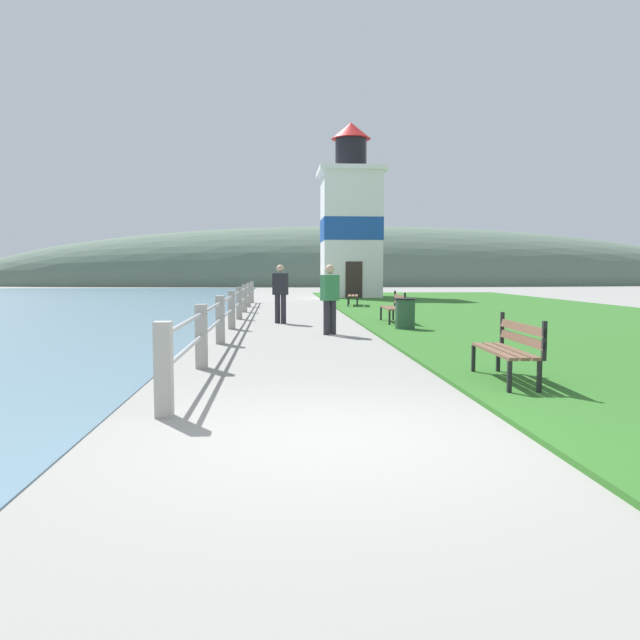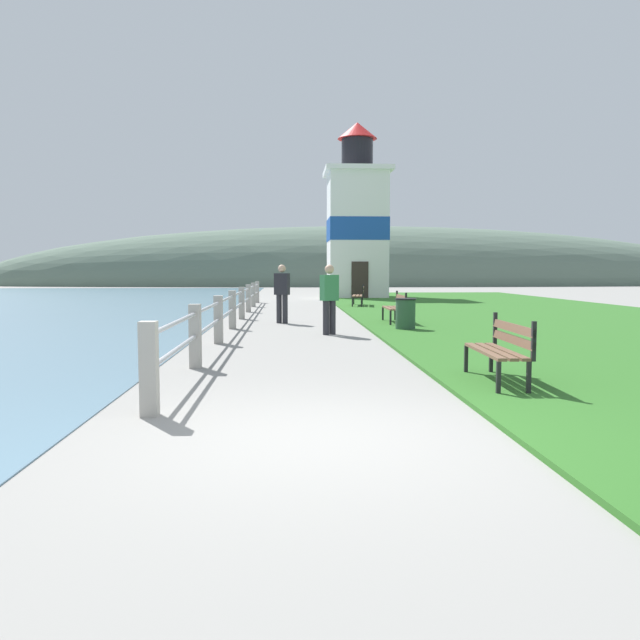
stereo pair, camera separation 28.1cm
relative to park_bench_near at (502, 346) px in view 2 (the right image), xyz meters
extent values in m
plane|color=gray|center=(-2.62, -2.52, -0.54)|extent=(160.00, 160.00, 0.00)
cube|color=#2D6623|center=(5.20, 11.64, -0.51)|extent=(12.00, 42.49, 0.06)
cube|color=#A8A399|center=(-4.34, -1.52, -0.03)|extent=(0.18, 0.18, 1.02)
cube|color=#A8A399|center=(-4.34, 1.77, -0.03)|extent=(0.18, 0.18, 1.02)
cube|color=#A8A399|center=(-4.34, 5.07, -0.03)|extent=(0.18, 0.18, 1.02)
cube|color=#A8A399|center=(-4.34, 8.37, -0.03)|extent=(0.18, 0.18, 1.02)
cube|color=#A8A399|center=(-4.34, 11.66, -0.03)|extent=(0.18, 0.18, 1.02)
cube|color=#A8A399|center=(-4.34, 14.96, -0.03)|extent=(0.18, 0.18, 1.02)
cube|color=#A8A399|center=(-4.34, 18.26, -0.03)|extent=(0.18, 0.18, 1.02)
cube|color=#A8A399|center=(-4.34, 21.56, -0.03)|extent=(0.18, 0.18, 1.02)
cylinder|color=#B2B2B7|center=(-4.34, 10.02, 0.33)|extent=(0.06, 23.08, 0.06)
cylinder|color=#B2B2B7|center=(-4.34, 10.02, -0.03)|extent=(0.06, 23.08, 0.06)
cube|color=brown|center=(-0.24, 0.01, -0.07)|extent=(0.17, 1.64, 0.04)
cube|color=brown|center=(-0.09, 0.00, -0.07)|extent=(0.17, 1.64, 0.04)
cube|color=brown|center=(0.06, 0.00, -0.07)|extent=(0.17, 1.64, 0.04)
cube|color=brown|center=(0.14, -0.01, 0.25)|extent=(0.11, 1.64, 0.11)
cube|color=brown|center=(0.14, -0.01, 0.09)|extent=(0.11, 1.64, 0.11)
cube|color=black|center=(-0.30, -0.78, -0.31)|extent=(0.05, 0.05, 0.45)
cube|color=black|center=(-0.25, 0.80, -0.31)|extent=(0.05, 0.05, 0.45)
cube|color=black|center=(0.07, -0.80, -0.31)|extent=(0.05, 0.05, 0.45)
cube|color=black|center=(0.12, 0.79, -0.31)|extent=(0.05, 0.05, 0.45)
cube|color=black|center=(0.12, -0.80, 0.16)|extent=(0.05, 0.05, 0.49)
cube|color=black|center=(0.17, 0.79, 0.16)|extent=(0.05, 0.05, 0.49)
cube|color=brown|center=(-0.02, 9.47, -0.07)|extent=(0.15, 1.68, 0.04)
cube|color=brown|center=(0.13, 9.47, -0.07)|extent=(0.15, 1.68, 0.04)
cube|color=brown|center=(0.27, 9.46, -0.07)|extent=(0.15, 1.68, 0.04)
cube|color=brown|center=(0.36, 9.46, 0.25)|extent=(0.09, 1.68, 0.11)
cube|color=brown|center=(0.36, 9.46, 0.09)|extent=(0.09, 1.68, 0.11)
cube|color=black|center=(-0.07, 8.66, -0.31)|extent=(0.05, 0.05, 0.45)
cube|color=black|center=(-0.04, 10.29, -0.31)|extent=(0.05, 0.05, 0.45)
cube|color=black|center=(0.30, 8.65, -0.31)|extent=(0.05, 0.05, 0.45)
cube|color=black|center=(0.33, 10.28, -0.31)|extent=(0.05, 0.05, 0.45)
cube|color=black|center=(0.34, 8.65, 0.16)|extent=(0.05, 0.05, 0.49)
cube|color=black|center=(0.38, 10.28, 0.16)|extent=(0.05, 0.05, 0.49)
cube|color=brown|center=(-0.09, 17.99, -0.07)|extent=(0.35, 1.77, 0.04)
cube|color=brown|center=(0.05, 17.97, -0.07)|extent=(0.35, 1.77, 0.04)
cube|color=brown|center=(0.20, 17.95, -0.07)|extent=(0.35, 1.77, 0.04)
cube|color=brown|center=(0.28, 17.94, 0.25)|extent=(0.30, 1.76, 0.11)
cube|color=brown|center=(0.28, 17.94, 0.09)|extent=(0.30, 1.76, 0.11)
cube|color=black|center=(-0.25, 17.15, -0.31)|extent=(0.06, 0.06, 0.45)
cube|color=black|center=(-0.01, 18.85, -0.31)|extent=(0.06, 0.06, 0.45)
cube|color=black|center=(0.12, 17.10, -0.31)|extent=(0.06, 0.06, 0.45)
cube|color=black|center=(0.35, 18.80, -0.31)|extent=(0.06, 0.06, 0.45)
cube|color=black|center=(0.17, 17.09, 0.16)|extent=(0.06, 0.06, 0.49)
cube|color=black|center=(0.40, 18.79, 0.16)|extent=(0.06, 0.06, 0.49)
cube|color=white|center=(0.95, 26.53, 2.89)|extent=(3.15, 3.15, 6.84)
cube|color=#194799|center=(0.95, 26.53, 3.23)|extent=(3.19, 3.19, 1.23)
cube|color=white|center=(0.95, 26.53, 6.43)|extent=(3.62, 3.62, 0.25)
cylinder|color=black|center=(0.95, 26.53, 7.37)|extent=(1.73, 1.73, 1.63)
cone|color=red|center=(0.95, 26.53, 8.63)|extent=(2.17, 2.17, 0.89)
cube|color=#332823|center=(0.95, 24.94, 0.46)|extent=(0.90, 0.06, 2.00)
cylinder|color=#28282D|center=(-1.96, 6.71, -0.12)|extent=(0.15, 0.15, 0.82)
cylinder|color=#28282D|center=(-1.79, 6.80, -0.12)|extent=(0.15, 0.15, 0.82)
cube|color=#337A47|center=(-1.87, 6.76, 0.60)|extent=(0.47, 0.39, 0.62)
sphere|color=tan|center=(-1.87, 6.76, 1.04)|extent=(0.22, 0.22, 0.22)
cylinder|color=#28282D|center=(-3.13, 10.07, -0.12)|extent=(0.16, 0.16, 0.83)
cylinder|color=#28282D|center=(-2.96, 10.00, -0.12)|extent=(0.16, 0.16, 0.83)
cube|color=#232328|center=(-3.04, 10.04, 0.61)|extent=(0.47, 0.36, 0.63)
sphere|color=tan|center=(-3.04, 10.04, 1.06)|extent=(0.23, 0.23, 0.23)
cylinder|color=#2D5138|center=(0.12, 7.51, -0.14)|extent=(0.50, 0.50, 0.80)
cylinder|color=black|center=(0.12, 7.51, 0.28)|extent=(0.54, 0.54, 0.04)
ellipsoid|color=#566B5B|center=(5.38, 55.81, -0.54)|extent=(80.00, 16.00, 12.00)
camera|label=1|loc=(-3.13, -8.15, 1.02)|focal=35.00mm
camera|label=2|loc=(-2.85, -8.16, 1.02)|focal=35.00mm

